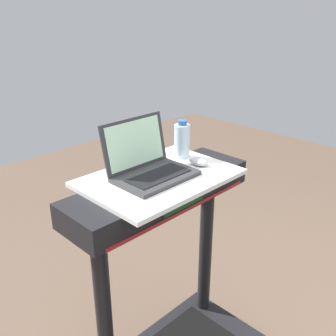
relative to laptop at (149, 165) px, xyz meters
name	(u,v)px	position (x,y,z in m)	size (l,w,h in m)	color
desk_board	(160,178)	(0.03, -0.03, -0.06)	(0.65, 0.46, 0.02)	white
laptop	(149,165)	(0.00, 0.00, 0.00)	(0.34, 0.27, 0.23)	#2D2D30
computer_mouse	(198,162)	(0.24, -0.07, -0.03)	(0.06, 0.10, 0.03)	#B2B2B7
water_bottle	(182,140)	(0.26, 0.05, 0.04)	(0.07, 0.07, 0.18)	silver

